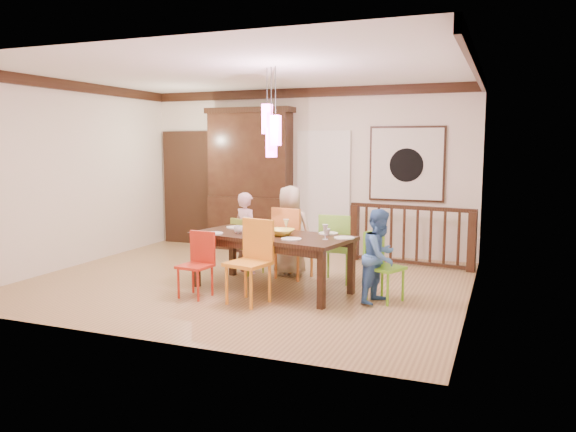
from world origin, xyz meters
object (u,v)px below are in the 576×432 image
(chair_far_left, at_px, (248,242))
(balustrade, at_px, (410,234))
(china_hutch, at_px, (250,179))
(chair_end_right, at_px, (385,262))
(person_far_left, at_px, (246,233))
(dining_table, at_px, (272,241))
(person_far_mid, at_px, (290,231))
(person_end_right, at_px, (380,256))

(chair_far_left, height_order, balustrade, balustrade)
(china_hutch, bearing_deg, chair_end_right, -40.18)
(balustrade, height_order, person_far_left, person_far_left)
(dining_table, distance_m, person_far_left, 1.10)
(chair_end_right, xyz_separation_m, person_far_mid, (-1.60, 0.88, 0.17))
(balustrade, xyz_separation_m, person_far_mid, (-1.55, -1.32, 0.17))
(chair_end_right, bearing_deg, chair_far_left, 95.86)
(chair_far_left, xyz_separation_m, chair_end_right, (2.21, -0.76, 0.02))
(dining_table, relative_size, chair_end_right, 2.60)
(chair_end_right, xyz_separation_m, balustrade, (-0.05, 2.20, 0.00))
(dining_table, height_order, person_far_mid, person_far_mid)
(person_end_right, bearing_deg, balustrade, 16.57)
(dining_table, xyz_separation_m, person_far_mid, (-0.09, 0.90, -0.00))
(chair_far_left, distance_m, person_far_left, 0.14)
(balustrade, bearing_deg, dining_table, -115.64)
(person_far_left, relative_size, person_end_right, 1.06)
(person_end_right, bearing_deg, chair_end_right, -18.32)
(balustrade, bearing_deg, chair_far_left, -138.64)
(dining_table, distance_m, chair_end_right, 1.52)
(balustrade, bearing_deg, chair_end_right, -81.08)
(china_hutch, bearing_deg, person_far_mid, -49.52)
(dining_table, relative_size, china_hutch, 0.87)
(dining_table, bearing_deg, person_far_left, 144.59)
(chair_end_right, bearing_deg, china_hutch, 74.59)
(chair_far_left, bearing_deg, china_hutch, -43.37)
(chair_end_right, bearing_deg, person_end_right, 169.75)
(dining_table, relative_size, balustrade, 1.10)
(china_hutch, relative_size, person_far_left, 2.12)
(chair_far_left, xyz_separation_m, person_end_right, (2.16, -0.83, 0.10))
(china_hutch, bearing_deg, person_end_right, -41.48)
(chair_end_right, bearing_deg, balustrade, 25.98)
(dining_table, height_order, balustrade, balustrade)
(dining_table, bearing_deg, balustrade, 67.85)
(balustrade, bearing_deg, person_far_mid, -131.92)
(person_far_left, relative_size, person_far_mid, 0.92)
(chair_far_left, xyz_separation_m, china_hutch, (-0.80, 1.79, 0.81))
(china_hutch, xyz_separation_m, balustrade, (2.97, -0.35, -0.79))
(chair_far_left, bearing_deg, person_end_right, -178.57)
(chair_far_left, height_order, person_far_left, person_far_left)
(person_end_right, bearing_deg, chair_far_left, 85.65)
(chair_end_right, distance_m, person_end_right, 0.12)
(china_hutch, height_order, person_end_right, china_hutch)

